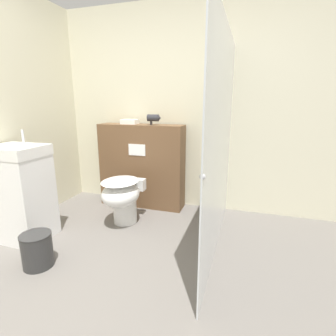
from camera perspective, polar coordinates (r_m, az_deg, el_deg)
ground_plane at (r=2.03m, az=-13.78°, el=-27.56°), size 12.00×12.00×0.00m
wall_back at (r=3.36m, az=2.89°, el=12.67°), size 8.00×0.06×2.50m
partition_panel at (r=3.41m, az=-5.71°, el=0.48°), size 1.10×0.28×1.07m
shower_glass at (r=2.33m, az=11.48°, el=4.94°), size 0.04×1.86×1.95m
toilet at (r=2.96m, az=-9.87°, el=-6.20°), size 0.40×0.55×0.52m
sink_vanity at (r=2.95m, az=-29.36°, el=-4.78°), size 0.51×0.43×1.08m
hair_drier at (r=3.21m, az=-3.09°, el=10.80°), size 0.17×0.08×0.13m
folded_towel at (r=3.40m, az=-8.34°, el=9.95°), size 0.20×0.15×0.06m
waste_bin at (r=2.53m, az=-26.60°, el=-15.69°), size 0.25×0.25×0.29m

